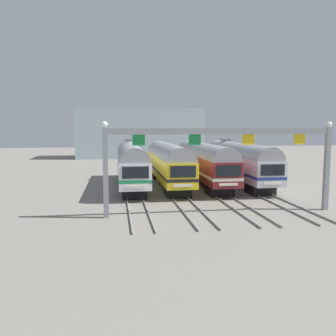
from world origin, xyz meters
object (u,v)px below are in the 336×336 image
commuter_train_maroon (204,161)px  commuter_train_silver (239,161)px  commuter_train_yellow (168,162)px  catenary_gantry (222,146)px  commuter_train_white (131,162)px

commuter_train_maroon → commuter_train_silver: (4.14, 0.00, 0.00)m
commuter_train_yellow → commuter_train_silver: 8.27m
commuter_train_yellow → commuter_train_maroon: size_ratio=1.00×
commuter_train_silver → commuter_train_yellow: bearing=-180.0°
catenary_gantry → commuter_train_yellow: bearing=98.7°
commuter_train_maroon → catenary_gantry: size_ratio=1.02×
commuter_train_yellow → commuter_train_maroon: bearing=0.1°
commuter_train_white → commuter_train_yellow: size_ratio=1.00×
commuter_train_white → commuter_train_yellow: bearing=-0.1°
catenary_gantry → commuter_train_maroon: bearing=81.3°
commuter_train_yellow → catenary_gantry: catenary_gantry is taller
commuter_train_silver → commuter_train_white: bearing=180.0°
commuter_train_yellow → commuter_train_silver: size_ratio=1.00×
commuter_train_white → commuter_train_silver: 12.41m
commuter_train_yellow → catenary_gantry: 13.87m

